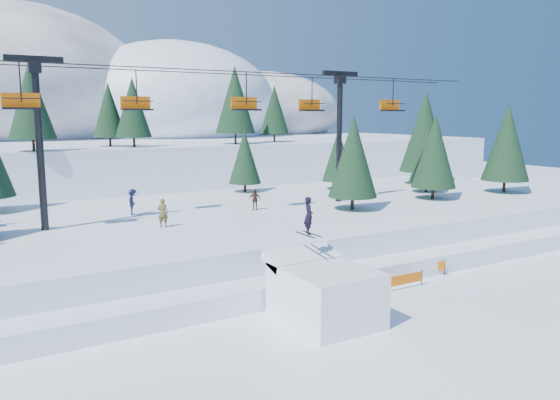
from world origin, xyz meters
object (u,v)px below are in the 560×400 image
banner_near (403,280)px  chairlift (205,116)px  banner_far (423,268)px  jump_kicker (324,291)px

banner_near → chairlift: bearing=111.6°
banner_near → banner_far: size_ratio=1.05×
banner_near → banner_far: same height
jump_kicker → chairlift: size_ratio=0.12×
chairlift → banner_far: (8.23, -12.75, -8.78)m
jump_kicker → banner_near: 6.54m
banner_near → banner_far: 2.95m
jump_kicker → banner_near: size_ratio=1.95×
jump_kicker → chairlift: bearing=87.1°
jump_kicker → banner_far: jump_kicker is taller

